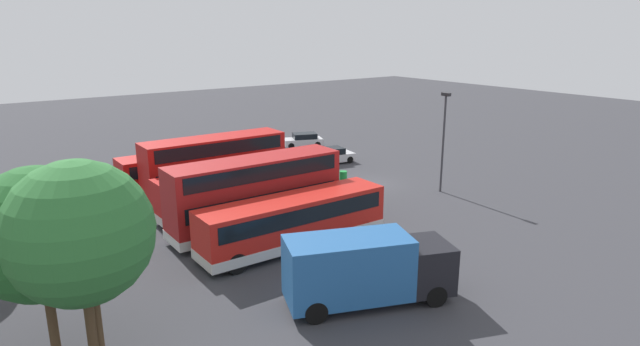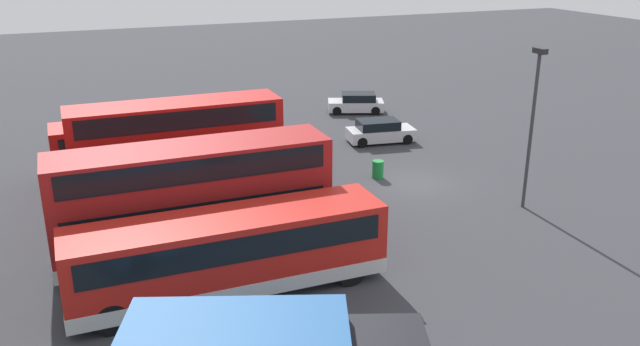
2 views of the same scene
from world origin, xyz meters
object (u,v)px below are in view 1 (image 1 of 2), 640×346
at_px(car_small_green, 331,156).
at_px(lamp_post_tall, 444,134).
at_px(waste_bin_yellow, 343,177).
at_px(bus_double_decker_fourth, 215,166).
at_px(bus_single_deck_fifth, 195,168).
at_px(bus_double_decker_second, 256,193).
at_px(bus_single_deck_third, 232,190).
at_px(car_hatchback_silver, 303,140).
at_px(bus_single_deck_near_end, 294,220).
at_px(box_truck_blue, 366,268).

xyz_separation_m(car_small_green, lamp_post_tall, (-11.89, -1.37, 3.71)).
distance_m(car_small_green, waste_bin_yellow, 6.49).
bearing_deg(bus_double_decker_fourth, bus_single_deck_fifth, 1.92).
bearing_deg(bus_double_decker_fourth, bus_double_decker_second, 173.71).
height_order(bus_double_decker_fourth, lamp_post_tall, lamp_post_tall).
height_order(bus_single_deck_third, car_hatchback_silver, bus_single_deck_third).
bearing_deg(waste_bin_yellow, bus_double_decker_second, 115.27).
xyz_separation_m(lamp_post_tall, waste_bin_yellow, (6.19, 4.48, -3.93)).
bearing_deg(bus_single_deck_near_end, bus_single_deck_fifth, -0.95).
distance_m(bus_single_deck_third, waste_bin_yellow, 10.73).
distance_m(bus_single_deck_fifth, car_hatchback_silver, 16.85).
xyz_separation_m(bus_double_decker_fourth, car_small_green, (3.52, -13.11, -1.75)).
bearing_deg(bus_single_deck_near_end, car_hatchback_silver, -35.49).
distance_m(bus_single_deck_near_end, bus_single_deck_third, 7.15).
xyz_separation_m(bus_single_deck_fifth, car_small_green, (0.15, -13.23, -0.92)).
xyz_separation_m(bus_double_decker_second, bus_double_decker_fourth, (7.28, -0.80, -0.00)).
height_order(bus_single_deck_fifth, waste_bin_yellow, bus_single_deck_fifth).
relative_size(bus_single_deck_third, car_hatchback_silver, 2.32).
distance_m(box_truck_blue, waste_bin_yellow, 19.35).
distance_m(bus_double_decker_second, lamp_post_tall, 15.45).
xyz_separation_m(bus_double_decker_fourth, lamp_post_tall, (-8.37, -14.49, 1.96)).
bearing_deg(bus_single_deck_third, bus_single_deck_near_end, -178.25).
distance_m(bus_double_decker_second, bus_single_deck_fifth, 10.70).
xyz_separation_m(bus_double_decker_second, bus_single_deck_third, (3.69, -0.24, -0.83)).
bearing_deg(car_hatchback_silver, box_truck_blue, 150.50).
xyz_separation_m(bus_single_deck_near_end, car_hatchback_silver, (21.52, -15.34, -0.92)).
distance_m(bus_double_decker_second, box_truck_blue, 10.65).
bearing_deg(car_small_green, bus_single_deck_third, 117.47).
height_order(bus_single_deck_third, bus_single_deck_fifth, same).
xyz_separation_m(bus_double_decker_second, lamp_post_tall, (-1.09, -15.29, 1.96)).
distance_m(bus_double_decker_second, car_hatchback_silver, 24.05).
xyz_separation_m(bus_double_decker_second, bus_single_deck_fifth, (10.65, -0.69, -0.83)).
distance_m(bus_double_decker_second, waste_bin_yellow, 12.11).
bearing_deg(bus_single_deck_third, waste_bin_yellow, -82.37).
bearing_deg(lamp_post_tall, bus_single_deck_near_end, 99.09).
xyz_separation_m(bus_single_deck_third, bus_single_deck_fifth, (6.96, -0.45, 0.00)).
xyz_separation_m(bus_single_deck_third, waste_bin_yellow, (1.42, -10.57, -1.14)).
bearing_deg(waste_bin_yellow, bus_single_deck_third, 97.63).
relative_size(bus_double_decker_fourth, bus_single_deck_fifth, 0.90).
bearing_deg(bus_single_deck_fifth, bus_double_decker_fourth, -178.08).
bearing_deg(waste_bin_yellow, lamp_post_tall, -144.11).
distance_m(bus_double_decker_second, car_small_green, 17.70).
height_order(bus_double_decker_second, bus_single_deck_fifth, bus_double_decker_second).
relative_size(bus_double_decker_second, car_small_green, 2.49).
bearing_deg(car_small_green, waste_bin_yellow, 151.39).
bearing_deg(bus_double_decker_second, box_truck_blue, 177.76).
height_order(bus_double_decker_second, box_truck_blue, bus_double_decker_second).
distance_m(bus_single_deck_near_end, box_truck_blue, 7.20).
bearing_deg(bus_single_deck_fifth, bus_double_decker_second, 176.29).
xyz_separation_m(box_truck_blue, waste_bin_yellow, (15.71, -11.22, -1.23)).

